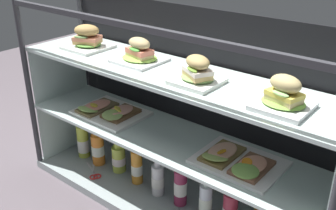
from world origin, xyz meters
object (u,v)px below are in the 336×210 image
Objects in this scene: juice_bottle_near_post at (157,179)px; kitchen_scissors at (95,174)px; open_sandwich_tray_left_of_center at (109,111)px; juice_bottle_front_second at (180,186)px; plated_roll_sandwich_far_left at (197,73)px; juice_bottle_tucked_behind at (119,157)px; juice_bottle_back_right at (230,210)px; plated_roll_sandwich_right_of_center at (284,97)px; open_sandwich_tray_far_left at (237,161)px; plated_roll_sandwich_center at (140,53)px; juice_bottle_front_middle at (83,141)px; plated_roll_sandwich_mid_left at (87,39)px; juice_bottle_back_left at (97,148)px; juice_bottle_front_left_end at (206,201)px; juice_bottle_front_right_end at (137,166)px.

kitchen_scissors is (-0.36, -0.09, -0.08)m from juice_bottle_near_post.
juice_bottle_front_second is at bearing 3.32° from open_sandwich_tray_left_of_center.
plated_roll_sandwich_far_left reaches higher than juice_bottle_near_post.
open_sandwich_tray_left_of_center is at bearing -103.66° from juice_bottle_tucked_behind.
kitchen_scissors is at bearing -172.54° from juice_bottle_back_right.
open_sandwich_tray_far_left is at bearing 168.12° from plated_roll_sandwich_right_of_center.
plated_roll_sandwich_center is at bearing 178.79° from juice_bottle_back_right.
juice_bottle_near_post is at bearing 2.22° from open_sandwich_tray_left_of_center.
plated_roll_sandwich_center is at bearing 2.52° from juice_bottle_front_middle.
juice_bottle_near_post is 0.38m from kitchen_scissors.
open_sandwich_tray_far_left is at bearing 9.42° from plated_roll_sandwich_far_left.
plated_roll_sandwich_far_left is 0.38m from open_sandwich_tray_far_left.
plated_roll_sandwich_mid_left is at bearing 5.67° from juice_bottle_front_middle.
juice_bottle_front_second is at bearing 5.83° from juice_bottle_near_post.
juice_bottle_back_left is at bearing 127.20° from kitchen_scissors.
plated_roll_sandwich_right_of_center reaches higher than kitchen_scissors.
juice_bottle_front_left_end is (-0.14, 0.01, -0.27)m from open_sandwich_tray_far_left.
juice_bottle_front_middle is at bearing 177.48° from plated_roll_sandwich_far_left.
juice_bottle_front_middle is at bearing -179.48° from juice_bottle_back_right.
plated_roll_sandwich_mid_left is 1.11× the size of plated_roll_sandwich_right_of_center.
juice_bottle_front_middle reaches higher than juice_bottle_tucked_behind.
juice_bottle_back_left is 0.14m from juice_bottle_tucked_behind.
open_sandwich_tray_left_of_center is 1.49× the size of juice_bottle_front_left_end.
open_sandwich_tray_far_left is 1.49× the size of juice_bottle_front_left_end.
plated_roll_sandwich_right_of_center is at bearing 3.04° from kitchen_scissors.
plated_roll_sandwich_mid_left reaches higher than open_sandwich_tray_left_of_center.
juice_bottle_front_second reaches higher than juice_bottle_near_post.
plated_roll_sandwich_mid_left is at bearing 147.64° from juice_bottle_back_left.
juice_bottle_back_right reaches higher than juice_bottle_tucked_behind.
juice_bottle_tucked_behind is at bearing 177.68° from open_sandwich_tray_far_left.
open_sandwich_tray_left_of_center is at bearing -5.65° from juice_bottle_back_left.
juice_bottle_front_middle is 0.56m from juice_bottle_near_post.
kitchen_scissors is (-0.07, -0.12, -0.08)m from juice_bottle_tucked_behind.
plated_roll_sandwich_far_left is 0.61m from juice_bottle_front_left_end.
open_sandwich_tray_left_of_center is 1.65× the size of juice_bottle_tucked_behind.
plated_roll_sandwich_center is 0.65m from juice_bottle_front_second.
plated_roll_sandwich_right_of_center is 1.08m from juice_bottle_tucked_behind.
open_sandwich_tray_far_left is 1.37× the size of juice_bottle_back_right.
open_sandwich_tray_left_of_center reaches higher than juice_bottle_near_post.
juice_bottle_front_left_end is (0.73, -0.01, -0.61)m from plated_roll_sandwich_mid_left.
juice_bottle_near_post is (0.15, -0.01, -0.01)m from juice_bottle_front_right_end.
juice_bottle_front_left_end is (0.28, 0.01, 0.00)m from juice_bottle_near_post.
plated_roll_sandwich_center reaches higher than open_sandwich_tray_far_left.
open_sandwich_tray_far_left reaches higher than juice_bottle_front_second.
juice_bottle_tucked_behind is 0.83× the size of juice_bottle_front_right_end.
juice_bottle_back_left is (-0.13, 0.01, -0.27)m from open_sandwich_tray_left_of_center.
plated_roll_sandwich_far_left is at bearing -3.77° from plated_roll_sandwich_mid_left.
open_sandwich_tray_far_left is at bearing -0.28° from juice_bottle_front_middle.
plated_roll_sandwich_far_left is 0.71m from juice_bottle_front_right_end.
juice_bottle_back_right is (0.12, 0.01, 0.01)m from juice_bottle_front_left_end.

